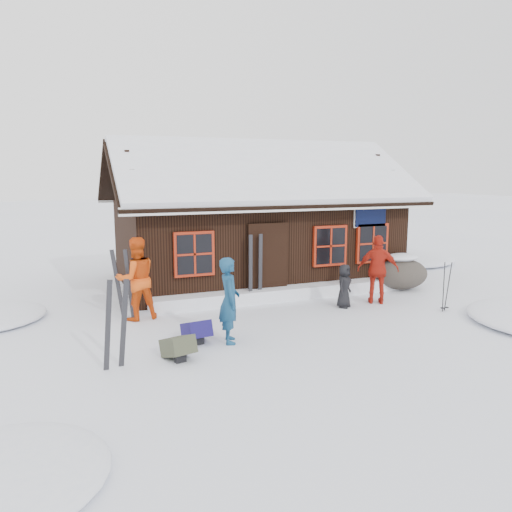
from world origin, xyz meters
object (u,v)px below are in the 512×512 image
(skier_orange_right, at_px, (378,270))
(skier_crouched, at_px, (344,286))
(ski_pair_left, at_px, (116,325))
(skier_orange_left, at_px, (136,279))
(boulder, at_px, (401,273))
(backpack_blue, at_px, (197,334))
(ski_poles, at_px, (446,288))
(skier_teal, at_px, (229,300))
(backpack_olive, at_px, (178,350))

(skier_orange_right, height_order, skier_crouched, skier_orange_right)
(ski_pair_left, bearing_deg, skier_orange_left, 71.98)
(skier_orange_right, relative_size, boulder, 1.10)
(skier_orange_left, distance_m, backpack_blue, 2.36)
(backpack_blue, bearing_deg, ski_poles, -6.97)
(skier_orange_left, xyz_separation_m, boulder, (7.64, 0.29, -0.48))
(skier_teal, relative_size, skier_crouched, 1.56)
(skier_orange_left, relative_size, backpack_blue, 3.15)
(skier_orange_right, distance_m, ski_poles, 1.70)
(ski_pair_left, bearing_deg, skier_teal, 10.55)
(skier_teal, distance_m, backpack_olive, 1.47)
(backpack_blue, relative_size, backpack_olive, 1.01)
(skier_orange_right, bearing_deg, skier_orange_left, 23.00)
(skier_orange_left, distance_m, backpack_olive, 2.97)
(skier_orange_left, bearing_deg, skier_crouched, 161.44)
(ski_pair_left, bearing_deg, backpack_blue, 22.99)
(skier_teal, distance_m, skier_orange_right, 4.79)
(ski_pair_left, bearing_deg, ski_poles, 2.64)
(ski_pair_left, relative_size, backpack_blue, 2.65)
(skier_orange_right, bearing_deg, boulder, -114.66)
(boulder, height_order, ski_poles, ski_poles)
(skier_teal, relative_size, ski_poles, 1.37)
(skier_orange_left, distance_m, skier_orange_right, 6.09)
(skier_orange_right, xyz_separation_m, backpack_olive, (-5.73, -2.02, -0.73))
(ski_pair_left, xyz_separation_m, backpack_blue, (1.63, 0.79, -0.59))
(ski_poles, distance_m, backpack_olive, 6.90)
(boulder, distance_m, backpack_olive, 7.98)
(skier_crouched, height_order, ski_pair_left, ski_pair_left)
(skier_teal, height_order, backpack_blue, skier_teal)
(boulder, xyz_separation_m, ski_poles, (-0.50, -2.35, 0.11))
(skier_orange_left, distance_m, ski_pair_left, 2.95)
(skier_orange_right, bearing_deg, skier_teal, 48.72)
(skier_crouched, bearing_deg, skier_orange_left, 133.24)
(skier_orange_right, relative_size, ski_pair_left, 1.11)
(skier_crouched, bearing_deg, boulder, -13.81)
(boulder, distance_m, ski_poles, 2.41)
(boulder, relative_size, backpack_olive, 2.67)
(backpack_olive, bearing_deg, ski_pair_left, 164.92)
(skier_orange_right, distance_m, boulder, 2.00)
(skier_crouched, relative_size, boulder, 0.68)
(skier_teal, bearing_deg, boulder, -55.05)
(skier_orange_right, xyz_separation_m, backpack_blue, (-5.17, -1.22, -0.73))
(skier_crouched, relative_size, ski_pair_left, 0.68)
(skier_orange_left, xyz_separation_m, ski_pair_left, (-0.77, -2.84, -0.20))
(ski_pair_left, xyz_separation_m, backpack_olive, (1.07, -0.01, -0.59))
(ski_poles, relative_size, backpack_blue, 2.06)
(boulder, bearing_deg, backpack_blue, -161.01)
(skier_orange_right, xyz_separation_m, ski_poles, (1.11, -1.25, -0.30))
(skier_teal, height_order, skier_crouched, skier_teal)
(ski_pair_left, bearing_deg, skier_orange_right, 13.60)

